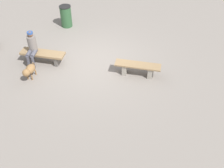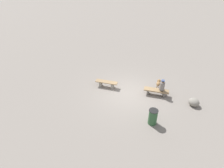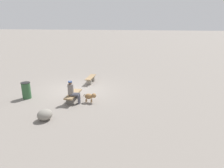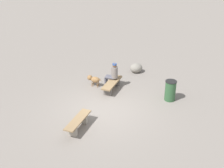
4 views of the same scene
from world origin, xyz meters
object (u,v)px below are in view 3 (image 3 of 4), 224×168
(bench_left, at_px, (91,79))
(dog, at_px, (90,96))
(seated_person, at_px, (72,91))
(boulder, at_px, (45,115))
(bench_right, at_px, (73,95))
(trash_bin, at_px, (26,90))

(bench_left, height_order, dog, dog)
(bench_left, bearing_deg, dog, 15.40)
(seated_person, xyz_separation_m, dog, (-0.28, 0.91, -0.35))
(bench_left, distance_m, seated_person, 3.92)
(dog, distance_m, boulder, 2.78)
(seated_person, xyz_separation_m, boulder, (2.11, -0.51, -0.46))
(bench_right, bearing_deg, boulder, -10.72)
(bench_left, xyz_separation_m, seated_person, (3.89, 0.18, 0.42))
(seated_person, bearing_deg, bench_right, -168.13)
(bench_right, bearing_deg, dog, 86.09)
(trash_bin, bearing_deg, bench_left, 143.31)
(bench_left, bearing_deg, trash_bin, -37.95)
(dog, bearing_deg, seated_person, -163.47)
(trash_bin, height_order, boulder, trash_bin)
(seated_person, relative_size, dog, 1.69)
(seated_person, distance_m, dog, 1.01)
(bench_left, relative_size, trash_bin, 1.68)
(boulder, bearing_deg, trash_bin, -133.46)
(dog, bearing_deg, boulder, -121.21)
(boulder, bearing_deg, bench_right, 170.53)
(boulder, bearing_deg, bench_left, 176.80)
(bench_right, relative_size, seated_person, 1.32)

